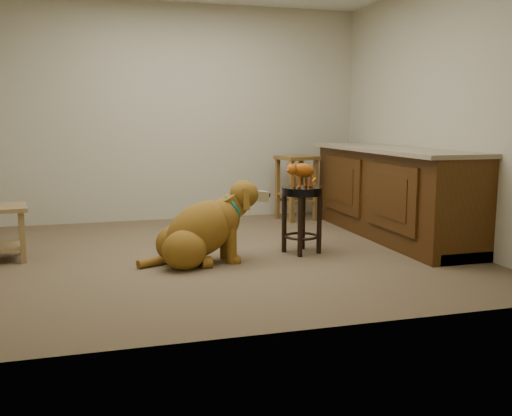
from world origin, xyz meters
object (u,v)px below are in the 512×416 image
object	(u,v)px
wood_stool	(296,187)
golden_retriever	(202,231)
tabby_kitten	(301,171)
padded_stool	(302,206)

from	to	relation	value
wood_stool	golden_retriever	world-z (taller)	wood_stool
wood_stool	tabby_kitten	bearing A→B (deg)	-108.65
wood_stool	golden_retriever	xyz separation A→B (m)	(-1.52, -1.82, -0.13)
golden_retriever	tabby_kitten	size ratio (longest dim) A/B	3.14
wood_stool	tabby_kitten	world-z (taller)	tabby_kitten
padded_stool	wood_stool	distance (m)	1.78
golden_retriever	tabby_kitten	bearing A→B (deg)	3.17
golden_retriever	wood_stool	bearing A→B (deg)	45.49
golden_retriever	tabby_kitten	world-z (taller)	tabby_kitten
wood_stool	golden_retriever	bearing A→B (deg)	-129.82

